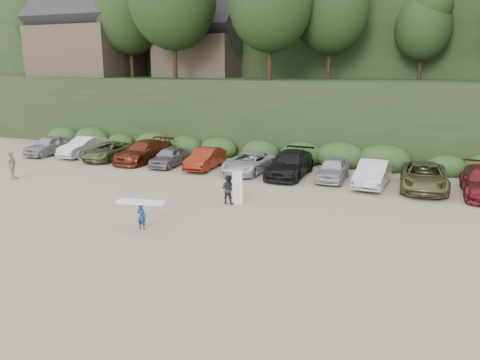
% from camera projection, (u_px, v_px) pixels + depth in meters
% --- Properties ---
extents(ground, '(120.00, 120.00, 0.00)m').
position_uv_depth(ground, '(193.00, 217.00, 22.80)').
color(ground, tan).
rests_on(ground, ground).
extents(hillside_backdrop, '(90.00, 41.50, 28.00)m').
position_uv_depth(hillside_backdrop, '(343.00, 28.00, 52.27)').
color(hillside_backdrop, black).
rests_on(hillside_backdrop, ground).
extents(parked_cars, '(39.48, 6.11, 1.65)m').
position_uv_depth(parked_cars, '(273.00, 164.00, 31.26)').
color(parked_cars, '#9C9DA1').
rests_on(parked_cars, ground).
extents(distant_walker, '(0.86, 1.18, 1.86)m').
position_uv_depth(distant_walker, '(12.00, 165.00, 30.11)').
color(distant_walker, '#AFA894').
rests_on(distant_walker, ground).
extents(child_surfer, '(2.26, 1.05, 1.31)m').
position_uv_depth(child_surfer, '(141.00, 210.00, 20.94)').
color(child_surfer, navy).
rests_on(child_surfer, ground).
extents(adult_surfer, '(1.24, 0.62, 1.86)m').
position_uv_depth(adult_surfer, '(229.00, 189.00, 24.84)').
color(adult_surfer, black).
rests_on(adult_surfer, ground).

